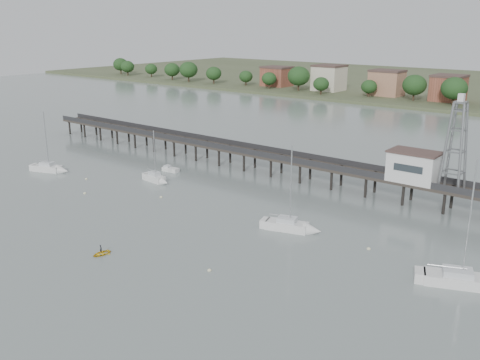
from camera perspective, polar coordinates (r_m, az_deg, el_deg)
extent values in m
plane|color=slate|center=(69.95, -23.62, -10.57)|extent=(500.00, 500.00, 0.00)
cube|color=#2D2823|center=(107.26, 5.43, 2.14)|extent=(150.00, 5.00, 0.50)
cube|color=#333335|center=(105.13, 4.71, 2.31)|extent=(150.00, 0.12, 1.10)
cube|color=#333335|center=(109.02, 6.14, 2.78)|extent=(150.00, 0.12, 1.10)
cylinder|color=black|center=(157.96, -17.71, 5.34)|extent=(0.50, 0.50, 4.40)
cylinder|color=black|center=(160.04, -16.59, 5.57)|extent=(0.50, 0.50, 4.40)
cylinder|color=black|center=(106.23, 4.83, 0.92)|extent=(0.50, 0.50, 4.40)
cylinder|color=black|center=(109.30, 5.95, 1.33)|extent=(0.50, 0.50, 4.40)
cube|color=silver|center=(95.59, 18.04, 1.31)|extent=(8.00, 5.00, 5.00)
cube|color=#4C3833|center=(94.97, 18.18, 2.85)|extent=(8.40, 5.40, 0.30)
cube|color=slate|center=(91.36, 22.50, 7.67)|extent=(1.80, 1.80, 0.30)
cube|color=silver|center=(91.26, 22.55, 8.14)|extent=(0.90, 0.90, 1.20)
cube|color=white|center=(81.32, 5.03, -5.01)|extent=(6.80, 4.25, 1.65)
cone|color=white|center=(80.38, 7.75, -5.37)|extent=(3.26, 3.15, 2.47)
cube|color=silver|center=(80.90, 5.05, -4.24)|extent=(3.28, 2.73, 0.75)
cylinder|color=#A5A8AA|center=(78.98, 5.46, -0.47)|extent=(0.18, 0.18, 11.91)
cylinder|color=#A5A8AA|center=(80.99, 4.34, -3.78)|extent=(3.57, 1.22, 0.12)
cube|color=white|center=(106.64, -9.09, 0.09)|extent=(4.94, 2.27, 1.65)
cone|color=white|center=(104.34, -8.09, -0.23)|extent=(2.15, 2.03, 1.87)
cube|color=silver|center=(106.32, -9.12, 0.70)|extent=(2.25, 1.67, 0.75)
cylinder|color=#A5A8AA|center=(105.02, -9.11, 2.84)|extent=(0.18, 0.18, 9.00)
cylinder|color=#A5A8AA|center=(106.79, -9.39, 1.06)|extent=(2.80, 0.36, 0.12)
cube|color=white|center=(69.93, 22.12, -9.96)|extent=(8.17, 5.64, 1.65)
cube|color=silver|center=(69.44, 22.22, -9.09)|extent=(4.03, 3.48, 0.75)
cylinder|color=#A5A8AA|center=(67.01, 23.30, -3.85)|extent=(0.18, 0.18, 14.28)
cylinder|color=#A5A8AA|center=(69.08, 21.22, -8.61)|extent=(4.15, 1.80, 0.12)
cube|color=white|center=(119.60, -19.84, 1.10)|extent=(6.53, 4.32, 1.65)
cone|color=white|center=(117.31, -18.38, 0.95)|extent=(3.20, 3.10, 2.37)
cube|color=silver|center=(119.31, -19.90, 1.64)|extent=(3.19, 2.71, 0.75)
cylinder|color=#A5A8AA|center=(117.89, -19.99, 4.14)|extent=(0.18, 0.18, 11.41)
cylinder|color=#A5A8AA|center=(119.81, -20.30, 1.93)|extent=(3.37, 1.34, 0.12)
cube|color=white|center=(113.37, -7.41, 1.08)|extent=(3.77, 1.93, 1.00)
cube|color=silver|center=(113.71, -7.74, 1.43)|extent=(1.34, 1.34, 0.60)
imported|color=yellow|center=(75.33, -14.58, -7.70)|extent=(1.88, 0.70, 2.57)
imported|color=black|center=(75.33, -14.58, -7.70)|extent=(0.75, 1.24, 0.28)
ellipsoid|color=beige|center=(96.86, -8.41, -1.81)|extent=(0.56, 0.56, 0.39)
ellipsoid|color=beige|center=(111.20, -16.07, 0.11)|extent=(0.56, 0.56, 0.39)
ellipsoid|color=beige|center=(68.56, -3.28, -9.59)|extent=(0.56, 0.56, 0.39)
ellipsoid|color=beige|center=(76.61, 13.57, -7.14)|extent=(0.56, 0.56, 0.39)
ellipsoid|color=beige|center=(102.01, -16.23, -1.36)|extent=(0.56, 0.56, 0.39)
cube|color=brown|center=(257.46, 3.94, 10.97)|extent=(13.00, 10.50, 9.00)
cube|color=brown|center=(242.55, 9.45, 10.46)|extent=(13.00, 10.50, 9.00)
cube|color=brown|center=(230.49, 15.36, 9.80)|extent=(13.00, 10.50, 9.00)
cube|color=brown|center=(221.69, 21.33, 9.02)|extent=(13.00, 10.50, 9.00)
ellipsoid|color=#193917|center=(266.65, -2.96, 11.24)|extent=(8.00, 8.00, 6.80)
ellipsoid|color=#193917|center=(207.36, 22.92, 8.49)|extent=(8.00, 8.00, 6.80)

